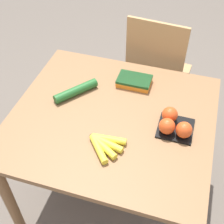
{
  "coord_description": "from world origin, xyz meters",
  "views": [
    {
      "loc": [
        0.33,
        -1.08,
        1.89
      ],
      "look_at": [
        0.0,
        0.0,
        0.76
      ],
      "focal_mm": 50.0,
      "sensor_mm": 36.0,
      "label": 1
    }
  ],
  "objects": [
    {
      "name": "banana_bunch",
      "position": [
        0.02,
        -0.2,
        0.74
      ],
      "size": [
        0.18,
        0.17,
        0.03
      ],
      "color": "brown",
      "rests_on": "dining_table"
    },
    {
      "name": "tomato_pack",
      "position": [
        0.32,
        -0.0,
        0.77
      ],
      "size": [
        0.17,
        0.17,
        0.09
      ],
      "color": "black",
      "rests_on": "dining_table"
    },
    {
      "name": "ground_plane",
      "position": [
        0.0,
        0.0,
        0.0
      ],
      "size": [
        12.0,
        12.0,
        0.0
      ],
      "primitive_type": "plane",
      "color": "#665B51"
    },
    {
      "name": "dining_table",
      "position": [
        0.0,
        0.0,
        0.62
      ],
      "size": [
        1.05,
        0.96,
        0.73
      ],
      "color": "olive",
      "rests_on": "ground_plane"
    },
    {
      "name": "cucumber_near",
      "position": [
        -0.24,
        0.1,
        0.75
      ],
      "size": [
        0.2,
        0.24,
        0.05
      ],
      "color": "#236028",
      "rests_on": "dining_table"
    },
    {
      "name": "chair",
      "position": [
        0.12,
        0.7,
        0.5
      ],
      "size": [
        0.45,
        0.44,
        0.97
      ],
      "rotation": [
        0.0,
        0.0,
        3.05
      ],
      "color": "tan",
      "rests_on": "ground_plane"
    },
    {
      "name": "carrot_bag",
      "position": [
        0.05,
        0.29,
        0.75
      ],
      "size": [
        0.19,
        0.12,
        0.04
      ],
      "color": "orange",
      "rests_on": "dining_table"
    }
  ]
}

